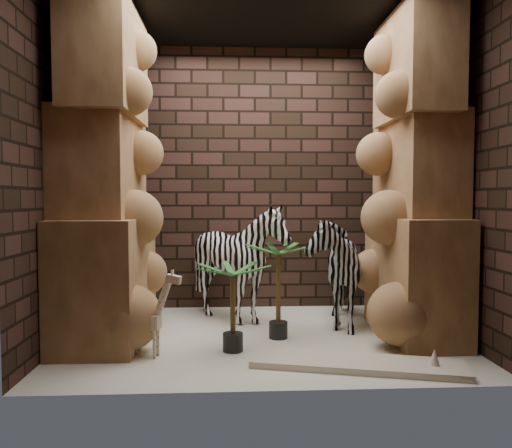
{
  "coord_description": "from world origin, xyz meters",
  "views": [
    {
      "loc": [
        -0.28,
        -4.38,
        1.27
      ],
      "look_at": [
        -0.04,
        0.15,
        1.03
      ],
      "focal_mm": 34.0,
      "sensor_mm": 36.0,
      "label": 1
    }
  ],
  "objects": [
    {
      "name": "zebra_right",
      "position": [
        0.76,
        0.47,
        0.64
      ],
      "size": [
        0.74,
        1.16,
        1.29
      ],
      "primitive_type": "imported",
      "rotation": [
        0.0,
        0.0,
        -0.15
      ],
      "color": "white",
      "rests_on": "floor"
    },
    {
      "name": "floor",
      "position": [
        0.0,
        0.0,
        0.0
      ],
      "size": [
        3.5,
        3.5,
        0.0
      ],
      "primitive_type": "plane",
      "color": "beige",
      "rests_on": "ground"
    },
    {
      "name": "wall_front",
      "position": [
        0.0,
        -1.25,
        1.5
      ],
      "size": [
        3.5,
        0.0,
        3.5
      ],
      "primitive_type": "plane",
      "rotation": [
        -1.57,
        0.0,
        0.0
      ],
      "color": "black",
      "rests_on": "ground"
    },
    {
      "name": "ceiling",
      "position": [
        0.0,
        0.0,
        3.0
      ],
      "size": [
        3.5,
        3.5,
        0.0
      ],
      "primitive_type": "plane",
      "rotation": [
        3.14,
        0.0,
        0.0
      ],
      "color": "black",
      "rests_on": "ground"
    },
    {
      "name": "giraffe_toy",
      "position": [
        -0.97,
        -0.5,
        0.36
      ],
      "size": [
        0.39,
        0.21,
        0.73
      ],
      "primitive_type": null,
      "rotation": [
        0.0,
        0.0,
        -0.24
      ],
      "color": "beige",
      "rests_on": "floor"
    },
    {
      "name": "surfboard",
      "position": [
        0.67,
        -0.82,
        0.03
      ],
      "size": [
        1.64,
        0.76,
        0.05
      ],
      "primitive_type": "cube",
      "rotation": [
        0.0,
        0.0,
        -0.25
      ],
      "color": "beige",
      "rests_on": "floor"
    },
    {
      "name": "rock_pillar_left",
      "position": [
        -1.4,
        0.0,
        1.5
      ],
      "size": [
        0.68,
        1.3,
        3.0
      ],
      "primitive_type": null,
      "color": "tan",
      "rests_on": "floor"
    },
    {
      "name": "palm_front",
      "position": [
        0.15,
        -0.03,
        0.44
      ],
      "size": [
        0.36,
        0.36,
        0.88
      ],
      "primitive_type": null,
      "color": "#1D5126",
      "rests_on": "floor"
    },
    {
      "name": "wall_back",
      "position": [
        0.0,
        1.25,
        1.5
      ],
      "size": [
        3.5,
        0.0,
        3.5
      ],
      "primitive_type": "plane",
      "rotation": [
        1.57,
        0.0,
        0.0
      ],
      "color": "black",
      "rests_on": "ground"
    },
    {
      "name": "wall_right",
      "position": [
        1.75,
        0.0,
        1.5
      ],
      "size": [
        0.0,
        3.0,
        3.0
      ],
      "primitive_type": "plane",
      "rotation": [
        1.57,
        0.0,
        -1.57
      ],
      "color": "black",
      "rests_on": "ground"
    },
    {
      "name": "wall_left",
      "position": [
        -1.75,
        0.0,
        1.5
      ],
      "size": [
        0.0,
        3.0,
        3.0
      ],
      "primitive_type": "plane",
      "rotation": [
        1.57,
        0.0,
        1.57
      ],
      "color": "black",
      "rests_on": "ground"
    },
    {
      "name": "zebra_left",
      "position": [
        -0.2,
        0.57,
        0.55
      ],
      "size": [
        1.02,
        1.25,
        1.11
      ],
      "primitive_type": "imported",
      "rotation": [
        0.0,
        0.0,
        -0.03
      ],
      "color": "white",
      "rests_on": "floor"
    },
    {
      "name": "palm_back",
      "position": [
        -0.26,
        -0.39,
        0.37
      ],
      "size": [
        0.36,
        0.36,
        0.74
      ],
      "primitive_type": null,
      "color": "#1D5126",
      "rests_on": "floor"
    },
    {
      "name": "rock_pillar_right",
      "position": [
        1.42,
        0.0,
        1.5
      ],
      "size": [
        0.58,
        1.25,
        3.0
      ],
      "primitive_type": null,
      "color": "tan",
      "rests_on": "floor"
    }
  ]
}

